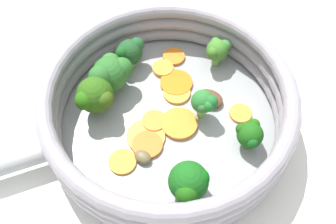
% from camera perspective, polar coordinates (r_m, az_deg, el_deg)
% --- Properties ---
extents(ground_plane, '(4.00, 4.00, 0.00)m').
position_cam_1_polar(ground_plane, '(0.51, 0.00, -1.88)').
color(ground_plane, silver).
extents(skillet, '(0.28, 0.28, 0.01)m').
position_cam_1_polar(skillet, '(0.50, 0.00, -1.43)').
color(skillet, '#939699').
rests_on(skillet, ground_plane).
extents(skillet_rim_wall, '(0.30, 0.30, 0.06)m').
position_cam_1_polar(skillet_rim_wall, '(0.47, 0.00, 1.08)').
color(skillet_rim_wall, '#958F98').
rests_on(skillet_rim_wall, skillet).
extents(skillet_rivet_left, '(0.01, 0.01, 0.01)m').
position_cam_1_polar(skillet_rivet_left, '(0.50, -15.63, -2.55)').
color(skillet_rivet_left, '#94949D').
rests_on(skillet_rivet_left, skillet).
extents(skillet_rivet_right, '(0.01, 0.01, 0.01)m').
position_cam_1_polar(skillet_rivet_right, '(0.47, -14.19, -8.28)').
color(skillet_rivet_right, '#95939A').
rests_on(skillet_rivet_right, skillet).
extents(carrot_slice_0, '(0.04, 0.04, 0.00)m').
position_cam_1_polar(carrot_slice_0, '(0.47, -6.63, -7.19)').
color(carrot_slice_0, orange).
rests_on(carrot_slice_0, skillet).
extents(carrot_slice_1, '(0.06, 0.06, 0.01)m').
position_cam_1_polar(carrot_slice_1, '(0.49, 1.64, -1.71)').
color(carrot_slice_1, orange).
rests_on(carrot_slice_1, skillet).
extents(carrot_slice_2, '(0.05, 0.05, 0.00)m').
position_cam_1_polar(carrot_slice_2, '(0.47, -3.02, -4.79)').
color(carrot_slice_2, orange).
rests_on(carrot_slice_2, skillet).
extents(carrot_slice_3, '(0.04, 0.04, 0.00)m').
position_cam_1_polar(carrot_slice_3, '(0.55, 0.85, 8.02)').
color(carrot_slice_3, orange).
rests_on(carrot_slice_3, skillet).
extents(carrot_slice_4, '(0.04, 0.04, 0.01)m').
position_cam_1_polar(carrot_slice_4, '(0.54, -0.75, 6.34)').
color(carrot_slice_4, orange).
rests_on(carrot_slice_4, skillet).
extents(carrot_slice_5, '(0.05, 0.05, 0.00)m').
position_cam_1_polar(carrot_slice_5, '(0.51, 1.28, 2.80)').
color(carrot_slice_5, orange).
rests_on(carrot_slice_5, skillet).
extents(carrot_slice_6, '(0.04, 0.04, 0.00)m').
position_cam_1_polar(carrot_slice_6, '(0.50, 10.48, -0.22)').
color(carrot_slice_6, orange).
rests_on(carrot_slice_6, skillet).
extents(carrot_slice_7, '(0.06, 0.06, 0.00)m').
position_cam_1_polar(carrot_slice_7, '(0.52, 1.21, 4.24)').
color(carrot_slice_7, orange).
rests_on(carrot_slice_7, skillet).
extents(carrot_slice_8, '(0.06, 0.06, 0.00)m').
position_cam_1_polar(carrot_slice_8, '(0.48, -3.24, -3.57)').
color(carrot_slice_8, orange).
rests_on(carrot_slice_8, skillet).
extents(carrot_slice_9, '(0.04, 0.04, 0.01)m').
position_cam_1_polar(carrot_slice_9, '(0.49, -1.86, -1.74)').
color(carrot_slice_9, orange).
rests_on(carrot_slice_9, skillet).
extents(broccoli_floret_0, '(0.03, 0.03, 0.04)m').
position_cam_1_polar(broccoli_floret_0, '(0.47, 5.30, 1.31)').
color(broccoli_floret_0, '#86B45E').
rests_on(broccoli_floret_0, skillet).
extents(broccoli_floret_1, '(0.03, 0.03, 0.04)m').
position_cam_1_polar(broccoli_floret_1, '(0.47, 11.78, -3.23)').
color(broccoli_floret_1, '#699442').
rests_on(broccoli_floret_1, skillet).
extents(broccoli_floret_2, '(0.03, 0.04, 0.04)m').
position_cam_1_polar(broccoli_floret_2, '(0.53, 7.21, 8.91)').
color(broccoli_floret_2, '#79A257').
rests_on(broccoli_floret_2, skillet).
extents(broccoli_floret_3, '(0.05, 0.06, 0.06)m').
position_cam_1_polar(broccoli_floret_3, '(0.50, -8.37, 5.66)').
color(broccoli_floret_3, '#61904F').
rests_on(broccoli_floret_3, skillet).
extents(broccoli_floret_4, '(0.03, 0.04, 0.04)m').
position_cam_1_polar(broccoli_floret_4, '(0.53, -5.54, 8.69)').
color(broccoli_floret_4, '#70A55C').
rests_on(broccoli_floret_4, skillet).
extents(broccoli_floret_5, '(0.05, 0.05, 0.05)m').
position_cam_1_polar(broccoli_floret_5, '(0.42, 3.18, -10.18)').
color(broccoli_floret_5, '#7CA362').
rests_on(broccoli_floret_5, skillet).
extents(broccoli_floret_6, '(0.05, 0.05, 0.06)m').
position_cam_1_polar(broccoli_floret_6, '(0.48, -10.57, 2.30)').
color(broccoli_floret_6, '#7C965D').
rests_on(broccoli_floret_6, skillet).
extents(mushroom_piece_0, '(0.03, 0.03, 0.01)m').
position_cam_1_polar(mushroom_piece_0, '(0.46, -3.69, -6.52)').
color(mushroom_piece_0, brown).
rests_on(mushroom_piece_0, skillet).
extents(mushroom_piece_1, '(0.04, 0.04, 0.01)m').
position_cam_1_polar(mushroom_piece_1, '(0.51, 6.02, 1.98)').
color(mushroom_piece_1, brown).
rests_on(mushroom_piece_1, skillet).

